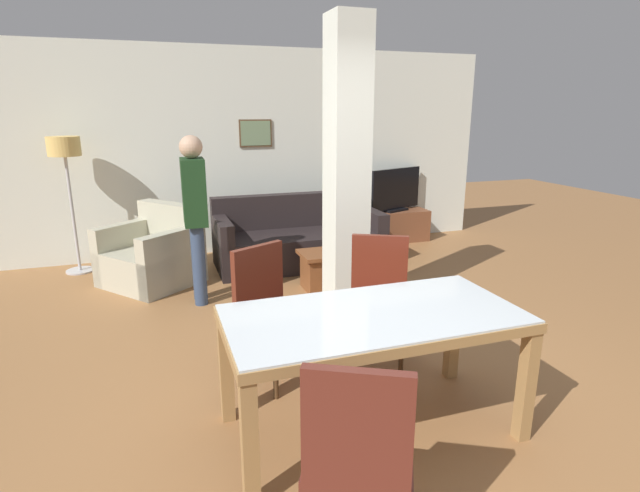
# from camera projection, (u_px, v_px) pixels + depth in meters

# --- Properties ---
(ground_plane) EXTENTS (18.00, 18.00, 0.00)m
(ground_plane) POSITION_uv_depth(u_px,v_px,m) (370.00, 427.00, 3.10)
(ground_plane) COLOR #96663B
(back_wall) EXTENTS (7.20, 0.09, 2.70)m
(back_wall) POSITION_uv_depth(u_px,v_px,m) (239.00, 152.00, 6.70)
(back_wall) COLOR silver
(back_wall) RESTS_ON ground_plane
(divider_pillar) EXTENTS (0.34, 0.37, 2.70)m
(divider_pillar) POSITION_uv_depth(u_px,v_px,m) (347.00, 173.00, 4.51)
(divider_pillar) COLOR silver
(divider_pillar) RESTS_ON ground_plane
(dining_table) EXTENTS (1.74, 0.86, 0.77)m
(dining_table) POSITION_uv_depth(u_px,v_px,m) (373.00, 337.00, 2.94)
(dining_table) COLOR #A27947
(dining_table) RESTS_ON ground_plane
(dining_chair_near_left) EXTENTS (0.62, 0.62, 0.97)m
(dining_chair_near_left) POSITION_uv_depth(u_px,v_px,m) (359.00, 451.00, 2.10)
(dining_chair_near_left) COLOR #5A241B
(dining_chair_near_left) RESTS_ON ground_plane
(dining_chair_far_left) EXTENTS (0.62, 0.62, 0.97)m
(dining_chair_far_left) POSITION_uv_depth(u_px,v_px,m) (270.00, 309.00, 3.59)
(dining_chair_far_left) COLOR #5B2418
(dining_chair_far_left) RESTS_ON ground_plane
(dining_chair_far_right) EXTENTS (0.62, 0.62, 0.97)m
(dining_chair_far_right) POSITION_uv_depth(u_px,v_px,m) (378.00, 295.00, 3.85)
(dining_chair_far_right) COLOR #5E2115
(dining_chair_far_right) RESTS_ON ground_plane
(sofa) EXTENTS (2.07, 0.90, 0.85)m
(sofa) POSITION_uv_depth(u_px,v_px,m) (298.00, 241.00, 6.34)
(sofa) COLOR black
(sofa) RESTS_ON ground_plane
(armchair) EXTENTS (1.23, 1.24, 0.87)m
(armchair) POSITION_uv_depth(u_px,v_px,m) (153.00, 257.00, 5.62)
(armchair) COLOR #B7B39A
(armchair) RESTS_ON ground_plane
(coffee_table) EXTENTS (0.77, 0.45, 0.42)m
(coffee_table) POSITION_uv_depth(u_px,v_px,m) (335.00, 269.00, 5.49)
(coffee_table) COLOR brown
(coffee_table) RESTS_ON ground_plane
(bottle) EXTENTS (0.07, 0.07, 0.28)m
(bottle) POSITION_uv_depth(u_px,v_px,m) (353.00, 240.00, 5.48)
(bottle) COLOR #B2B7BC
(bottle) RESTS_ON coffee_table
(tv_stand) EXTENTS (1.01, 0.40, 0.46)m
(tv_stand) POSITION_uv_depth(u_px,v_px,m) (394.00, 226.00, 7.44)
(tv_stand) COLOR brown
(tv_stand) RESTS_ON ground_plane
(tv_screen) EXTENTS (0.93, 0.38, 0.62)m
(tv_screen) POSITION_uv_depth(u_px,v_px,m) (395.00, 190.00, 7.30)
(tv_screen) COLOR black
(tv_screen) RESTS_ON tv_stand
(floor_lamp) EXTENTS (0.36, 0.36, 1.61)m
(floor_lamp) POSITION_uv_depth(u_px,v_px,m) (65.00, 159.00, 5.72)
(floor_lamp) COLOR #B7B7BC
(floor_lamp) RESTS_ON ground_plane
(standing_person) EXTENTS (0.23, 0.39, 1.68)m
(standing_person) POSITION_uv_depth(u_px,v_px,m) (195.00, 209.00, 4.89)
(standing_person) COLOR #30405C
(standing_person) RESTS_ON ground_plane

